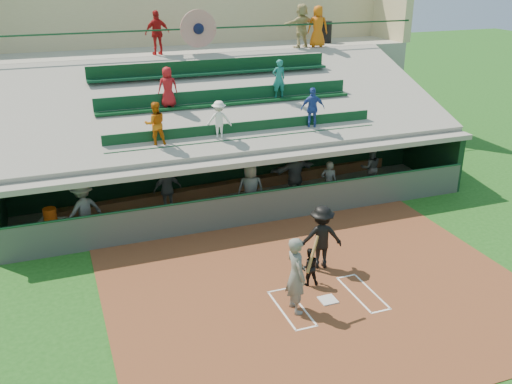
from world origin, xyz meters
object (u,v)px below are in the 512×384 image
object	(u,v)px
trash_bin	(325,32)
water_cooler	(50,215)
catcher	(309,266)
white_table	(53,231)
home_plate	(328,300)
batter_at_plate	(296,275)

from	to	relation	value
trash_bin	water_cooler	bearing A→B (deg)	-150.13
catcher	white_table	bearing A→B (deg)	-26.61
water_cooler	catcher	bearing A→B (deg)	-38.21
white_table	water_cooler	world-z (taller)	water_cooler
home_plate	trash_bin	bearing A→B (deg)	64.38
trash_bin	home_plate	bearing A→B (deg)	-115.62
home_plate	water_cooler	distance (m)	8.83
catcher	trash_bin	xyz separation A→B (m)	(6.50, 12.39, 4.52)
water_cooler	white_table	bearing A→B (deg)	-43.12
catcher	water_cooler	bearing A→B (deg)	-26.63
catcher	water_cooler	xyz separation A→B (m)	(-6.36, 5.01, 0.40)
catcher	home_plate	bearing A→B (deg)	109.27
home_plate	batter_at_plate	distance (m)	1.39
catcher	white_table	distance (m)	8.06
catcher	trash_bin	distance (m)	14.71
water_cooler	trash_bin	distance (m)	15.40
batter_at_plate	trash_bin	xyz separation A→B (m)	(7.34, 13.40, 4.05)
home_plate	water_cooler	xyz separation A→B (m)	(-6.48, 5.92, 0.92)
home_plate	white_table	size ratio (longest dim) A/B	0.53
catcher	trash_bin	bearing A→B (deg)	-106.10
trash_bin	batter_at_plate	bearing A→B (deg)	-118.73
home_plate	catcher	xyz separation A→B (m)	(-0.12, 0.91, 0.52)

